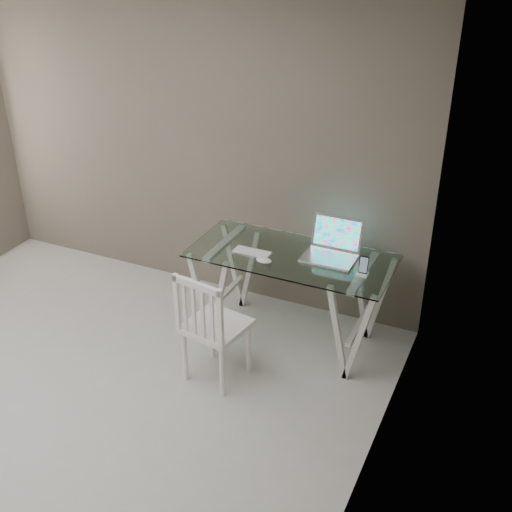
{
  "coord_description": "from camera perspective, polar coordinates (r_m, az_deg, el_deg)",
  "views": [
    {
      "loc": [
        2.6,
        -2.14,
        2.97
      ],
      "look_at": [
        0.94,
        1.45,
        0.85
      ],
      "focal_mm": 45.0,
      "sensor_mm": 36.0,
      "label": 1
    }
  ],
  "objects": [
    {
      "name": "desk",
      "position": [
        4.91,
        3.07,
        -3.64
      ],
      "size": [
        1.5,
        0.7,
        0.75
      ],
      "color": "silver",
      "rests_on": "ground"
    },
    {
      "name": "chair",
      "position": [
        4.43,
        -4.14,
        -6.07
      ],
      "size": [
        0.46,
        0.46,
        0.88
      ],
      "rotation": [
        0.0,
        0.0,
        -0.16
      ],
      "color": "white",
      "rests_on": "ground"
    },
    {
      "name": "laptop",
      "position": [
        4.72,
        6.81,
        0.76
      ],
      "size": [
        0.38,
        0.34,
        0.26
      ],
      "color": "silver",
      "rests_on": "desk"
    },
    {
      "name": "keyboard",
      "position": [
        4.75,
        -0.37,
        0.33
      ],
      "size": [
        0.3,
        0.13,
        0.01
      ],
      "primitive_type": "cube",
      "color": "silver",
      "rests_on": "desk"
    },
    {
      "name": "mouse",
      "position": [
        4.61,
        0.7,
        -0.39
      ],
      "size": [
        0.12,
        0.07,
        0.04
      ],
      "primitive_type": "ellipsoid",
      "color": "white",
      "rests_on": "desk"
    },
    {
      "name": "phone_dock",
      "position": [
        4.5,
        9.49,
        -1.25
      ],
      "size": [
        0.08,
        0.08,
        0.14
      ],
      "color": "white",
      "rests_on": "desk"
    }
  ]
}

